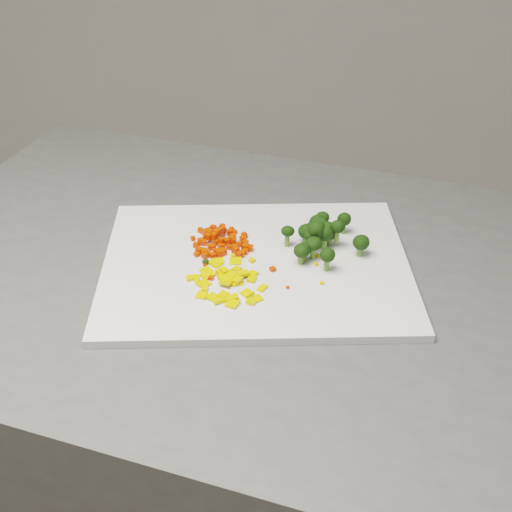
% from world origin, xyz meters
% --- Properties ---
extents(counter_block, '(1.08, 0.81, 0.90)m').
position_xyz_m(counter_block, '(-0.01, 0.59, 0.45)').
color(counter_block, '#4E4F4C').
rests_on(counter_block, ground).
extents(cutting_board, '(0.48, 0.41, 0.01)m').
position_xyz_m(cutting_board, '(0.02, 0.59, 0.91)').
color(cutting_board, silver).
rests_on(cutting_board, counter_block).
extents(carrot_pile, '(0.09, 0.09, 0.03)m').
position_xyz_m(carrot_pile, '(-0.04, 0.63, 0.92)').
color(carrot_pile, red).
rests_on(carrot_pile, cutting_board).
extents(pepper_pile, '(0.11, 0.11, 0.01)m').
position_xyz_m(pepper_pile, '(0.00, 0.54, 0.92)').
color(pepper_pile, yellow).
rests_on(pepper_pile, cutting_board).
extents(broccoli_pile, '(0.11, 0.11, 0.05)m').
position_xyz_m(broccoli_pile, '(0.11, 0.65, 0.94)').
color(broccoli_pile, black).
rests_on(broccoli_pile, cutting_board).
extents(carrot_cube_0, '(0.01, 0.01, 0.01)m').
position_xyz_m(carrot_cube_0, '(-0.08, 0.63, 0.91)').
color(carrot_cube_0, red).
rests_on(carrot_cube_0, carrot_pile).
extents(carrot_cube_1, '(0.01, 0.01, 0.01)m').
position_xyz_m(carrot_cube_1, '(-0.00, 0.62, 0.92)').
color(carrot_cube_1, red).
rests_on(carrot_cube_1, carrot_pile).
extents(carrot_cube_2, '(0.01, 0.01, 0.01)m').
position_xyz_m(carrot_cube_2, '(-0.00, 0.63, 0.91)').
color(carrot_cube_2, red).
rests_on(carrot_cube_2, carrot_pile).
extents(carrot_cube_3, '(0.01, 0.01, 0.01)m').
position_xyz_m(carrot_cube_3, '(-0.01, 0.63, 0.91)').
color(carrot_cube_3, red).
rests_on(carrot_cube_3, carrot_pile).
extents(carrot_cube_4, '(0.01, 0.01, 0.01)m').
position_xyz_m(carrot_cube_4, '(-0.03, 0.62, 0.92)').
color(carrot_cube_4, red).
rests_on(carrot_cube_4, carrot_pile).
extents(carrot_cube_5, '(0.01, 0.01, 0.01)m').
position_xyz_m(carrot_cube_5, '(-0.03, 0.61, 0.92)').
color(carrot_cube_5, red).
rests_on(carrot_cube_5, carrot_pile).
extents(carrot_cube_6, '(0.01, 0.01, 0.01)m').
position_xyz_m(carrot_cube_6, '(-0.04, 0.60, 0.91)').
color(carrot_cube_6, red).
rests_on(carrot_cube_6, carrot_pile).
extents(carrot_cube_7, '(0.01, 0.01, 0.01)m').
position_xyz_m(carrot_cube_7, '(-0.04, 0.64, 0.91)').
color(carrot_cube_7, red).
rests_on(carrot_cube_7, carrot_pile).
extents(carrot_cube_8, '(0.01, 0.01, 0.01)m').
position_xyz_m(carrot_cube_8, '(-0.01, 0.62, 0.91)').
color(carrot_cube_8, red).
rests_on(carrot_cube_8, carrot_pile).
extents(carrot_cube_9, '(0.01, 0.01, 0.01)m').
position_xyz_m(carrot_cube_9, '(-0.03, 0.59, 0.91)').
color(carrot_cube_9, red).
rests_on(carrot_cube_9, carrot_pile).
extents(carrot_cube_10, '(0.01, 0.01, 0.01)m').
position_xyz_m(carrot_cube_10, '(-0.07, 0.62, 0.91)').
color(carrot_cube_10, red).
rests_on(carrot_cube_10, carrot_pile).
extents(carrot_cube_11, '(0.01, 0.01, 0.01)m').
position_xyz_m(carrot_cube_11, '(-0.01, 0.61, 0.92)').
color(carrot_cube_11, red).
rests_on(carrot_cube_11, carrot_pile).
extents(carrot_cube_12, '(0.01, 0.01, 0.01)m').
position_xyz_m(carrot_cube_12, '(-0.07, 0.64, 0.91)').
color(carrot_cube_12, red).
rests_on(carrot_cube_12, carrot_pile).
extents(carrot_cube_13, '(0.01, 0.01, 0.01)m').
position_xyz_m(carrot_cube_13, '(-0.04, 0.65, 0.92)').
color(carrot_cube_13, red).
rests_on(carrot_cube_13, carrot_pile).
extents(carrot_cube_14, '(0.01, 0.01, 0.01)m').
position_xyz_m(carrot_cube_14, '(-0.04, 0.61, 0.91)').
color(carrot_cube_14, red).
rests_on(carrot_cube_14, carrot_pile).
extents(carrot_cube_15, '(0.01, 0.01, 0.01)m').
position_xyz_m(carrot_cube_15, '(-0.05, 0.63, 0.92)').
color(carrot_cube_15, red).
rests_on(carrot_cube_15, carrot_pile).
extents(carrot_cube_16, '(0.01, 0.01, 0.01)m').
position_xyz_m(carrot_cube_16, '(-0.06, 0.60, 0.92)').
color(carrot_cube_16, red).
rests_on(carrot_cube_16, carrot_pile).
extents(carrot_cube_17, '(0.01, 0.01, 0.01)m').
position_xyz_m(carrot_cube_17, '(-0.04, 0.64, 0.92)').
color(carrot_cube_17, red).
rests_on(carrot_cube_17, carrot_pile).
extents(carrot_cube_18, '(0.01, 0.01, 0.01)m').
position_xyz_m(carrot_cube_18, '(-0.06, 0.63, 0.92)').
color(carrot_cube_18, red).
rests_on(carrot_cube_18, carrot_pile).
extents(carrot_cube_19, '(0.01, 0.01, 0.01)m').
position_xyz_m(carrot_cube_19, '(-0.05, 0.65, 0.91)').
color(carrot_cube_19, red).
rests_on(carrot_cube_19, carrot_pile).
extents(carrot_cube_20, '(0.01, 0.01, 0.01)m').
position_xyz_m(carrot_cube_20, '(-0.05, 0.59, 0.91)').
color(carrot_cube_20, red).
rests_on(carrot_cube_20, carrot_pile).
extents(carrot_cube_21, '(0.01, 0.01, 0.01)m').
position_xyz_m(carrot_cube_21, '(-0.04, 0.62, 0.92)').
color(carrot_cube_21, red).
rests_on(carrot_cube_21, carrot_pile).
extents(carrot_cube_22, '(0.01, 0.01, 0.01)m').
position_xyz_m(carrot_cube_22, '(-0.07, 0.65, 0.91)').
color(carrot_cube_22, red).
rests_on(carrot_cube_22, carrot_pile).
extents(carrot_cube_23, '(0.01, 0.01, 0.01)m').
position_xyz_m(carrot_cube_23, '(-0.04, 0.59, 0.91)').
color(carrot_cube_23, red).
rests_on(carrot_cube_23, carrot_pile).
extents(carrot_cube_24, '(0.01, 0.01, 0.01)m').
position_xyz_m(carrot_cube_24, '(0.00, 0.61, 0.91)').
color(carrot_cube_24, red).
rests_on(carrot_cube_24, carrot_pile).
extents(carrot_cube_25, '(0.01, 0.01, 0.01)m').
position_xyz_m(carrot_cube_25, '(-0.05, 0.63, 0.92)').
color(carrot_cube_25, red).
rests_on(carrot_cube_25, carrot_pile).
extents(carrot_cube_26, '(0.01, 0.01, 0.01)m').
position_xyz_m(carrot_cube_26, '(-0.04, 0.66, 0.91)').
color(carrot_cube_26, red).
rests_on(carrot_cube_26, carrot_pile).
extents(carrot_cube_27, '(0.01, 0.01, 0.01)m').
position_xyz_m(carrot_cube_27, '(-0.01, 0.61, 0.91)').
color(carrot_cube_27, red).
rests_on(carrot_cube_27, carrot_pile).
extents(carrot_cube_28, '(0.01, 0.01, 0.01)m').
position_xyz_m(carrot_cube_28, '(-0.07, 0.61, 0.91)').
color(carrot_cube_28, red).
rests_on(carrot_cube_28, carrot_pile).
extents(carrot_cube_29, '(0.01, 0.01, 0.01)m').
position_xyz_m(carrot_cube_29, '(-0.05, 0.59, 0.91)').
color(carrot_cube_29, red).
rests_on(carrot_cube_29, carrot_pile).
extents(carrot_cube_30, '(0.01, 0.01, 0.01)m').
position_xyz_m(carrot_cube_30, '(-0.00, 0.60, 0.91)').
color(carrot_cube_30, red).
rests_on(carrot_cube_30, carrot_pile).
extents(carrot_cube_31, '(0.01, 0.01, 0.01)m').
position_xyz_m(carrot_cube_31, '(-0.03, 0.60, 0.91)').
color(carrot_cube_31, red).
rests_on(carrot_cube_31, carrot_pile).
extents(carrot_cube_32, '(0.01, 0.01, 0.01)m').
position_xyz_m(carrot_cube_32, '(-0.07, 0.62, 0.91)').
color(carrot_cube_32, red).
rests_on(carrot_cube_32, carrot_pile).
extents(carrot_cube_33, '(0.01, 0.01, 0.01)m').
position_xyz_m(carrot_cube_33, '(-0.02, 0.66, 0.91)').
color(carrot_cube_33, red).
rests_on(carrot_cube_33, carrot_pile).
extents(carrot_cube_34, '(0.01, 0.01, 0.01)m').
position_xyz_m(carrot_cube_34, '(-0.05, 0.61, 0.91)').
color(carrot_cube_34, red).
rests_on(carrot_cube_34, carrot_pile).
extents(carrot_cube_35, '(0.01, 0.01, 0.01)m').
position_xyz_m(carrot_cube_35, '(-0.01, 0.63, 0.91)').
color(carrot_cube_35, red).
rests_on(carrot_cube_35, carrot_pile).
extents(carrot_cube_36, '(0.01, 0.01, 0.01)m').
position_xyz_m(carrot_cube_36, '(-0.06, 0.63, 0.91)').
color(carrot_cube_36, red).
rests_on(carrot_cube_36, carrot_pile).
extents(carrot_cube_37, '(0.01, 0.01, 0.01)m').
position_xyz_m(carrot_cube_37, '(-0.02, 0.63, 0.92)').
color(carrot_cube_37, red).
rests_on(carrot_cube_37, carrot_pile).
extents(carrot_cube_38, '(0.01, 0.01, 0.01)m').
position_xyz_m(carrot_cube_38, '(-0.01, 0.61, 0.91)').
color(carrot_cube_38, red).
rests_on(carrot_cube_38, carrot_pile).
extents(carrot_cube_39, '(0.01, 0.01, 0.01)m').
position_xyz_m(carrot_cube_39, '(-0.05, 0.60, 0.91)').
color(carrot_cube_39, red).
rests_on(carrot_cube_39, carrot_pile).
extents(carrot_cube_40, '(0.01, 0.01, 0.01)m').
position_xyz_m(carrot_cube_40, '(-0.06, 0.62, 0.91)').
color(carrot_cube_40, red).
rests_on(carrot_cube_40, carrot_pile).
extents(carrot_cube_41, '(0.01, 0.01, 0.01)m').
position_xyz_m(carrot_cube_41, '(-0.03, 0.60, 0.92)').
color(carrot_cube_41, red).
rests_on(carrot_cube_41, carrot_pile).
extents(carrot_cube_42, '(0.01, 0.01, 0.01)m').
position_xyz_m(carrot_cube_42, '(-0.06, 0.65, 0.91)').
color(carrot_cube_42, red).
rests_on(carrot_cube_42, carrot_pile).
extents(carrot_cube_43, '(0.01, 0.01, 0.01)m').
position_xyz_m(carrot_cube_43, '(-0.01, 0.64, 0.91)').
color(carrot_cube_43, red).
rests_on(carrot_cube_43, carrot_pile).
extents(carrot_cube_44, '(0.01, 0.01, 0.01)m').
position_xyz_m(carrot_cube_44, '(-0.05, 0.59, 0.92)').
color(carrot_cube_44, red).
rests_on(carrot_cube_44, carrot_pile).
extents(carrot_cube_45, '(0.01, 0.01, 0.01)m').
position_xyz_m(carrot_cube_45, '(-0.03, 0.64, 0.91)').
color(carrot_cube_45, red).
rests_on(carrot_cube_45, carrot_pile).
extents(carrot_cube_46, '(0.01, 0.01, 0.01)m').
position_xyz_m(carrot_cube_46, '(-0.03, 0.63, 0.92)').
color(carrot_cube_46, red).
rests_on(carrot_cube_46, carrot_pile).
extents(carrot_cube_47, '(0.01, 0.01, 0.01)m').
position_xyz_m(carrot_cube_47, '(0.01, 0.62, 0.91)').
color(carrot_cube_47, red).
rests_on(carrot_cube_47, carrot_pile).
extents(carrot_cube_48, '(0.01, 0.01, 0.01)m').
position_xyz_m(carrot_cube_48, '(-0.01, 0.65, 0.91)').
color(carrot_cube_48, red).
rests_on(carrot_cube_48, carrot_pile).
extents(carrot_cube_49, '(0.01, 0.01, 0.01)m').
position_xyz_m(carrot_cube_49, '(-0.02, 0.62, 0.92)').
color(carrot_cube_49, red).
rests_on(carrot_cube_49, carrot_pile).
extents(carrot_cube_50, '(0.01, 0.01, 0.01)m').
position_xyz_m(carrot_cube_50, '(-0.02, 0.63, 0.92)').
color(carrot_cube_50, red).
rests_on(carrot_cube_50, carrot_pile).
extents(carrot_cube_51, '(0.01, 0.01, 0.01)m').
position_xyz_m(carrot_cube_51, '(-0.07, 0.65, 0.91)').
color(carrot_cube_51, red).
rests_on(carrot_cube_51, carrot_pile).
extents(carrot_cube_52, '(0.01, 0.01, 0.01)m').
position_xyz_m(carrot_cube_52, '(-0.04, 0.63, 0.91)').
color(carrot_cube_52, red).
rests_on(carrot_cube_52, carrot_pile).
extents(carrot_cube_53, '(0.01, 0.01, 0.01)m').
position_xyz_m(carrot_cube_53, '(-0.03, 0.60, 0.92)').
color(carrot_cube_53, red).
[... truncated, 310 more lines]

